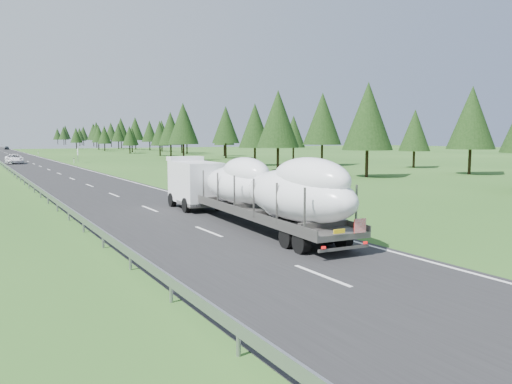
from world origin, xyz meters
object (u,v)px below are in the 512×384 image
boat_truck (252,187)px  distant_van (14,159)px  highway_sign (78,153)px  distant_car_dark (7,148)px

boat_truck → distant_van: size_ratio=3.01×
highway_sign → boat_truck: (-4.60, -70.73, 0.24)m
highway_sign → distant_car_dark: bearing=92.1°
boat_truck → distant_car_dark: bearing=89.9°
highway_sign → distant_van: 10.47m
distant_car_dark → highway_sign: bearing=-84.2°
boat_truck → distant_van: bearing=94.3°
highway_sign → boat_truck: 70.88m
boat_truck → distant_van: boat_truck is taller
distant_van → distant_car_dark: 108.70m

